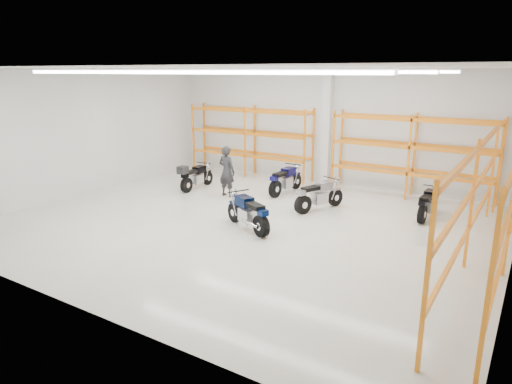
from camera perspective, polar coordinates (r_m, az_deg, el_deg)
The scene contains 12 objects.
ground at distance 13.77m, azimuth -1.26°, elevation -3.82°, with size 14.00×14.00×0.00m, color beige.
room_shell at distance 13.11m, azimuth -1.28°, elevation 9.92°, with size 14.02×12.02×4.51m.
motorcycle_main at distance 12.97m, azimuth -0.90°, elevation -2.74°, with size 1.97×1.08×1.04m.
motorcycle_back_a at distance 17.61m, azimuth -7.71°, elevation 1.88°, with size 0.64×2.00×1.03m.
motorcycle_back_b at distance 16.91m, azimuth 3.59°, elevation 1.41°, with size 0.70×2.10×1.03m.
motorcycle_back_c at distance 14.95m, azimuth 7.70°, elevation -0.52°, with size 0.98×1.99×1.02m.
motorcycle_back_d at distance 15.00m, azimuth 20.66°, elevation -1.48°, with size 0.63×1.90×0.93m.
standing_man at distance 16.46m, azimuth -3.68°, elevation 2.59°, with size 0.67×0.44×1.84m, color black.
structural_column at distance 18.31m, azimuth 8.86°, elevation 7.92°, with size 0.32×0.32×4.50m, color white.
pallet_racking_back_left at distance 19.67m, azimuth -0.78°, elevation 7.20°, with size 5.67×0.87×3.00m.
pallet_racking_back_right at distance 17.00m, azimuth 18.93°, elevation 5.19°, with size 5.67×0.87×3.00m.
pallet_racking_side at distance 11.21m, azimuth 27.55°, elevation -0.26°, with size 0.87×9.07×3.00m.
Camera 1 is at (7.19, -10.88, 4.42)m, focal length 32.00 mm.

